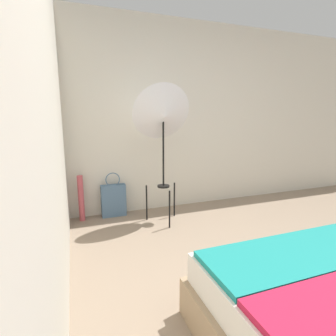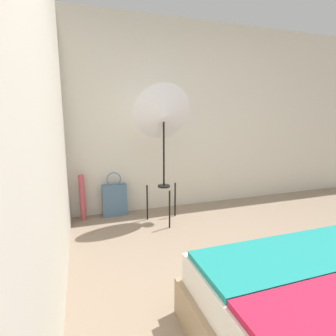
% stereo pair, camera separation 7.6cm
% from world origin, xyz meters
% --- Properties ---
extents(ground_plane, '(14.00, 14.00, 0.00)m').
position_xyz_m(ground_plane, '(0.00, 0.00, 0.00)').
color(ground_plane, gray).
extents(wall_back, '(8.00, 0.05, 2.60)m').
position_xyz_m(wall_back, '(0.00, 2.45, 1.30)').
color(wall_back, beige).
rests_on(wall_back, ground_plane).
extents(wall_side_left, '(0.05, 8.00, 2.60)m').
position_xyz_m(wall_side_left, '(-1.64, 1.00, 1.30)').
color(wall_side_left, beige).
rests_on(wall_side_left, ground_plane).
extents(photo_umbrella, '(0.72, 0.44, 1.70)m').
position_xyz_m(photo_umbrella, '(-0.48, 1.93, 1.32)').
color(photo_umbrella, black).
rests_on(photo_umbrella, ground_plane).
extents(tote_bag, '(0.32, 0.11, 0.60)m').
position_xyz_m(tote_bag, '(-1.05, 2.32, 0.22)').
color(tote_bag, slate).
rests_on(tote_bag, ground_plane).
extents(paper_roll, '(0.07, 0.07, 0.59)m').
position_xyz_m(paper_roll, '(-1.46, 2.30, 0.30)').
color(paper_roll, '#BC4C56').
rests_on(paper_roll, ground_plane).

